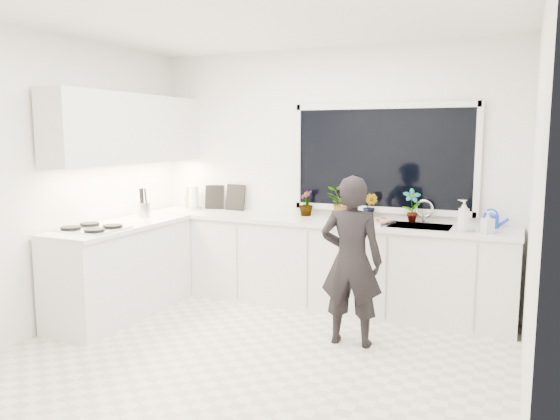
% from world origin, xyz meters
% --- Properties ---
extents(floor, '(4.00, 3.50, 0.02)m').
position_xyz_m(floor, '(0.00, 0.00, -0.01)').
color(floor, beige).
rests_on(floor, ground).
extents(wall_back, '(4.00, 0.02, 2.70)m').
position_xyz_m(wall_back, '(0.00, 1.76, 1.35)').
color(wall_back, white).
rests_on(wall_back, ground).
extents(wall_left, '(0.02, 3.50, 2.70)m').
position_xyz_m(wall_left, '(-2.01, 0.00, 1.35)').
color(wall_left, white).
rests_on(wall_left, ground).
extents(wall_right, '(0.02, 3.50, 2.70)m').
position_xyz_m(wall_right, '(2.01, 0.00, 1.35)').
color(wall_right, white).
rests_on(wall_right, ground).
extents(ceiling, '(4.00, 3.50, 0.02)m').
position_xyz_m(ceiling, '(0.00, 0.00, 2.71)').
color(ceiling, white).
rests_on(ceiling, wall_back).
extents(window, '(1.80, 0.02, 1.00)m').
position_xyz_m(window, '(0.60, 1.73, 1.55)').
color(window, black).
rests_on(window, wall_back).
extents(base_cabinets_back, '(3.92, 0.58, 0.88)m').
position_xyz_m(base_cabinets_back, '(0.00, 1.45, 0.44)').
color(base_cabinets_back, white).
rests_on(base_cabinets_back, floor).
extents(base_cabinets_left, '(0.58, 1.60, 0.88)m').
position_xyz_m(base_cabinets_left, '(-1.67, 0.35, 0.44)').
color(base_cabinets_left, white).
rests_on(base_cabinets_left, floor).
extents(countertop_back, '(3.94, 0.62, 0.04)m').
position_xyz_m(countertop_back, '(0.00, 1.44, 0.90)').
color(countertop_back, silver).
rests_on(countertop_back, base_cabinets_back).
extents(countertop_left, '(0.62, 1.60, 0.04)m').
position_xyz_m(countertop_left, '(-1.67, 0.35, 0.90)').
color(countertop_left, silver).
rests_on(countertop_left, base_cabinets_left).
extents(upper_cabinets, '(0.34, 2.10, 0.70)m').
position_xyz_m(upper_cabinets, '(-1.79, 0.70, 1.85)').
color(upper_cabinets, white).
rests_on(upper_cabinets, wall_left).
extents(sink, '(0.58, 0.42, 0.14)m').
position_xyz_m(sink, '(1.05, 1.45, 0.87)').
color(sink, silver).
rests_on(sink, countertop_back).
extents(faucet, '(0.03, 0.03, 0.22)m').
position_xyz_m(faucet, '(1.05, 1.65, 1.03)').
color(faucet, silver).
rests_on(faucet, countertop_back).
extents(stovetop, '(0.56, 0.48, 0.03)m').
position_xyz_m(stovetop, '(-1.69, -0.00, 0.94)').
color(stovetop, black).
rests_on(stovetop, countertop_left).
extents(person, '(0.56, 0.40, 1.46)m').
position_xyz_m(person, '(0.64, 0.54, 0.73)').
color(person, black).
rests_on(person, floor).
extents(pizza_tray, '(0.50, 0.42, 0.03)m').
position_xyz_m(pizza_tray, '(0.55, 1.42, 0.94)').
color(pizza_tray, silver).
rests_on(pizza_tray, countertop_back).
extents(pizza, '(0.46, 0.38, 0.01)m').
position_xyz_m(pizza, '(0.55, 1.42, 0.95)').
color(pizza, '#AA161E').
rests_on(pizza, pizza_tray).
extents(watering_can, '(0.16, 0.16, 0.13)m').
position_xyz_m(watering_can, '(1.68, 1.61, 0.98)').
color(watering_can, blue).
rests_on(watering_can, countertop_back).
extents(paper_towel_roll, '(0.12, 0.12, 0.26)m').
position_xyz_m(paper_towel_roll, '(-1.58, 1.55, 1.05)').
color(paper_towel_roll, silver).
rests_on(paper_towel_roll, countertop_back).
extents(knife_block, '(0.16, 0.14, 0.22)m').
position_xyz_m(knife_block, '(-1.64, 1.59, 1.03)').
color(knife_block, brown).
rests_on(knife_block, countertop_back).
extents(utensil_crock, '(0.14, 0.14, 0.16)m').
position_xyz_m(utensil_crock, '(-1.72, 0.80, 1.00)').
color(utensil_crock, silver).
rests_on(utensil_crock, countertop_left).
extents(picture_frame_large, '(0.22, 0.09, 0.28)m').
position_xyz_m(picture_frame_large, '(-1.38, 1.69, 1.06)').
color(picture_frame_large, black).
rests_on(picture_frame_large, countertop_back).
extents(picture_frame_small, '(0.25, 0.04, 0.30)m').
position_xyz_m(picture_frame_small, '(-1.10, 1.69, 1.07)').
color(picture_frame_small, black).
rests_on(picture_frame_small, countertop_back).
extents(herb_plants, '(1.34, 0.37, 0.34)m').
position_xyz_m(herb_plants, '(0.31, 1.61, 1.08)').
color(herb_plants, '#26662D').
rests_on(herb_plants, countertop_back).
extents(soap_bottles, '(0.33, 0.13, 0.29)m').
position_xyz_m(soap_bottles, '(1.52, 1.30, 1.05)').
color(soap_bottles, '#D8BF66').
rests_on(soap_bottles, countertop_back).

